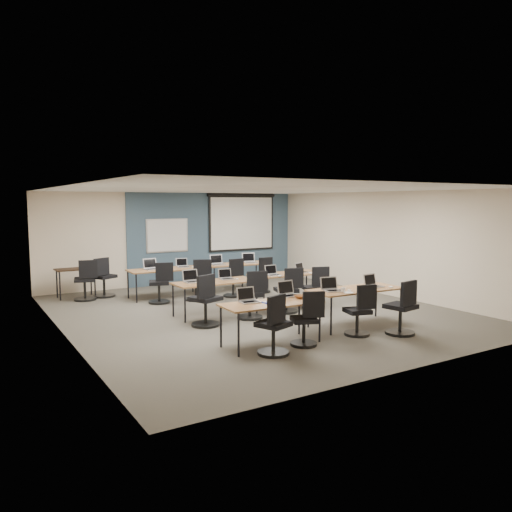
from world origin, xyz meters
TOP-DOWN VIEW (x-y plane):
  - floor at (0.00, 0.00)m, footprint 8.00×9.00m
  - ceiling at (0.00, 0.00)m, footprint 8.00×9.00m
  - wall_back at (0.00, 4.50)m, footprint 8.00×0.04m
  - wall_front at (0.00, -4.50)m, footprint 8.00×0.04m
  - wall_left at (-4.00, 0.00)m, footprint 0.04×9.00m
  - wall_right at (4.00, 0.00)m, footprint 0.04×9.00m
  - blue_accent_panel at (1.25, 4.47)m, footprint 5.50×0.04m
  - whiteboard at (-0.30, 4.43)m, footprint 1.28×0.03m
  - projector_screen at (2.20, 4.41)m, footprint 2.40×0.10m
  - training_table_front_left at (-1.09, -2.37)m, footprint 1.73×0.72m
  - training_table_front_right at (1.07, -2.09)m, footprint 1.92×0.80m
  - training_table_mid_left at (-0.88, 0.16)m, footprint 1.81×0.76m
  - training_table_mid_right at (1.11, 0.35)m, footprint 1.79×0.74m
  - training_table_back_left at (-1.05, 2.63)m, footprint 1.89×0.79m
  - training_table_back_right at (1.01, 2.64)m, footprint 1.80×0.75m
  - laptop_0 at (-1.41, -2.15)m, footprint 0.33×0.28m
  - mouse_0 at (-1.19, -2.32)m, footprint 0.07×0.10m
  - task_chair_0 at (-1.38, -2.90)m, footprint 0.54×0.51m
  - laptop_1 at (-0.50, -2.03)m, footprint 0.36×0.30m
  - mouse_1 at (-0.27, -2.30)m, footprint 0.07×0.10m
  - task_chair_1 at (-0.63, -2.74)m, footprint 0.49×0.46m
  - laptop_2 at (0.51, -2.04)m, footprint 0.35×0.30m
  - mouse_2 at (0.78, -2.23)m, footprint 0.08×0.10m
  - task_chair_2 at (0.60, -2.72)m, footprint 0.47×0.46m
  - laptop_3 at (1.50, -2.12)m, footprint 0.34×0.29m
  - mouse_3 at (1.75, -2.36)m, footprint 0.08×0.11m
  - task_chair_3 at (1.30, -3.08)m, footprint 0.54×0.54m
  - laptop_4 at (-1.35, 0.33)m, footprint 0.35×0.29m
  - mouse_4 at (-1.33, 0.17)m, footprint 0.07×0.10m
  - task_chair_4 at (-1.51, -0.66)m, footprint 0.60×0.57m
  - laptop_5 at (-0.54, 0.30)m, footprint 0.30×0.25m
  - mouse_5 at (-0.36, 0.12)m, footprint 0.06×0.10m
  - task_chair_5 at (-0.41, -0.57)m, footprint 0.54×0.54m
  - laptop_6 at (0.65, 0.25)m, footprint 0.31×0.27m
  - mouse_6 at (0.69, 0.02)m, footprint 0.07×0.11m
  - task_chair_6 at (0.58, -0.48)m, footprint 0.53×0.52m
  - laptop_7 at (1.51, 0.30)m, footprint 0.30×0.26m
  - mouse_7 at (1.58, 0.04)m, footprint 0.09×0.11m
  - task_chair_7 at (1.33, -0.48)m, footprint 0.51×0.50m
  - laptop_8 at (-1.41, 2.72)m, footprint 0.36×0.31m
  - mouse_8 at (-1.28, 2.47)m, footprint 0.08×0.11m
  - task_chair_8 at (-1.46, 1.94)m, footprint 0.54×0.52m
  - laptop_9 at (-0.55, 2.71)m, footprint 0.30×0.26m
  - mouse_9 at (-0.35, 2.52)m, footprint 0.09×0.11m
  - task_chair_9 at (-0.55, 1.81)m, footprint 0.59×0.55m
  - laptop_10 at (0.47, 2.71)m, footprint 0.36×0.30m
  - mouse_10 at (0.72, 2.49)m, footprint 0.08×0.11m
  - task_chair_10 at (0.45, 1.75)m, footprint 0.52×0.52m
  - laptop_11 at (1.45, 2.63)m, footprint 0.36×0.31m
  - mouse_11 at (1.76, 2.50)m, footprint 0.09×0.12m
  - task_chair_11 at (1.39, 1.88)m, footprint 0.48×0.48m
  - blue_mousepad at (-1.11, -2.35)m, footprint 0.26×0.23m
  - snack_bowl at (-0.44, -2.32)m, footprint 0.23×0.23m
  - snack_plate at (0.64, -2.37)m, footprint 0.20×0.20m
  - coffee_cup at (0.56, -2.31)m, footprint 0.10×0.10m
  - utility_table at (-3.04, 3.75)m, footprint 0.96×0.54m
  - spare_chair_a at (-2.43, 3.44)m, footprint 0.60×0.55m
  - spare_chair_b at (-2.92, 3.23)m, footprint 0.54×0.54m

SIDE VIEW (x-z plane):
  - floor at x=0.00m, z-range -0.01..0.01m
  - task_chair_1 at x=-0.63m, z-range -0.09..0.86m
  - task_chair_2 at x=0.60m, z-range -0.09..0.86m
  - task_chair_11 at x=1.39m, z-range -0.09..0.88m
  - task_chair_7 at x=1.33m, z-range -0.09..0.89m
  - task_chair_0 at x=-1.38m, z-range -0.09..0.91m
  - task_chair_8 at x=-1.46m, z-range -0.09..0.91m
  - task_chair_10 at x=0.45m, z-range -0.09..0.91m
  - task_chair_6 at x=0.58m, z-range -0.09..0.91m
  - spare_chair_b at x=-2.92m, z-range -0.09..0.93m
  - task_chair_5 at x=-0.41m, z-range -0.09..0.93m
  - task_chair_3 at x=1.30m, z-range -0.09..0.93m
  - spare_chair_a at x=-2.43m, z-range -0.09..0.94m
  - task_chair_9 at x=-0.55m, z-range -0.09..0.94m
  - task_chair_4 at x=-1.51m, z-range -0.09..0.96m
  - utility_table at x=-3.04m, z-range 0.29..1.04m
  - training_table_front_left at x=-1.09m, z-range 0.32..1.05m
  - training_table_mid_right at x=1.11m, z-range 0.32..1.05m
  - training_table_back_right at x=1.01m, z-range 0.32..1.05m
  - training_table_mid_left at x=-0.88m, z-range 0.32..1.05m
  - training_table_back_left at x=-1.05m, z-range 0.32..1.05m
  - training_table_front_right at x=1.07m, z-range 0.32..1.05m
  - blue_mousepad at x=-1.11m, z-range 0.73..0.74m
  - snack_plate at x=0.64m, z-range 0.73..0.74m
  - mouse_4 at x=-1.33m, z-range 0.73..0.76m
  - mouse_0 at x=-1.19m, z-range 0.73..0.76m
  - mouse_1 at x=-0.27m, z-range 0.73..0.76m
  - mouse_2 at x=0.78m, z-range 0.73..0.76m
  - mouse_5 at x=-0.36m, z-range 0.73..0.76m
  - mouse_9 at x=-0.35m, z-range 0.73..0.76m
  - mouse_7 at x=1.58m, z-range 0.72..0.76m
  - mouse_11 at x=1.76m, z-range 0.72..0.76m
  - mouse_6 at x=0.69m, z-range 0.72..0.76m
  - mouse_8 at x=-1.28m, z-range 0.72..0.76m
  - mouse_3 at x=1.75m, z-range 0.72..0.76m
  - mouse_10 at x=0.72m, z-range 0.72..0.76m
  - snack_bowl at x=-0.44m, z-range 0.73..0.78m
  - coffee_cup at x=0.56m, z-range 0.74..0.82m
  - laptop_5 at x=-0.54m, z-range 0.67..0.90m
  - laptop_9 at x=-0.55m, z-range 0.67..0.90m
  - laptop_7 at x=1.51m, z-range 0.67..0.91m
  - laptop_6 at x=0.65m, z-range 0.67..0.91m
  - laptop_0 at x=-1.41m, z-range 0.67..0.92m
  - laptop_3 at x=1.50m, z-range 0.67..0.92m
  - laptop_4 at x=-1.35m, z-range 0.66..0.93m
  - laptop_2 at x=0.51m, z-range 0.66..0.93m
  - laptop_10 at x=0.47m, z-range 0.66..0.93m
  - laptop_1 at x=-0.50m, z-range 0.66..0.93m
  - laptop_11 at x=1.45m, z-range 0.66..0.93m
  - laptop_8 at x=-1.41m, z-range 0.66..0.93m
  - wall_back at x=0.00m, z-range 0.00..2.70m
  - wall_front at x=0.00m, z-range 0.00..2.70m
  - wall_left at x=-4.00m, z-range 0.00..2.70m
  - wall_right at x=4.00m, z-range 0.00..2.70m
  - blue_accent_panel at x=1.25m, z-range 0.00..2.70m
  - whiteboard at x=-0.30m, z-range 0.96..1.94m
  - projector_screen at x=2.20m, z-range 0.98..2.80m
  - ceiling at x=0.00m, z-range 2.69..2.71m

